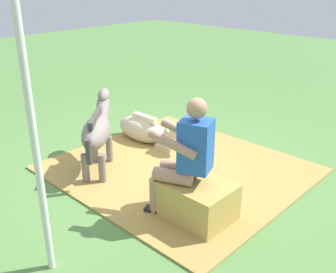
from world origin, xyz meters
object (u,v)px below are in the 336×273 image
(tent_pole_left, at_px, (36,149))
(hay_bale, at_px, (198,201))
(pony_lying, at_px, (146,130))
(pony_standing, at_px, (97,130))
(person_seated, at_px, (185,154))

(tent_pole_left, bearing_deg, hay_bale, -107.44)
(hay_bale, relative_size, tent_pole_left, 0.31)
(pony_lying, bearing_deg, pony_standing, 100.94)
(tent_pole_left, bearing_deg, pony_standing, -50.52)
(pony_lying, bearing_deg, person_seated, 147.92)
(hay_bale, xyz_separation_m, tent_pole_left, (0.45, 1.44, 0.91))
(tent_pole_left, bearing_deg, pony_lying, -60.65)
(pony_standing, xyz_separation_m, tent_pole_left, (-1.18, 1.43, 0.57))
(hay_bale, bearing_deg, tent_pole_left, 72.56)
(hay_bale, distance_m, pony_lying, 2.09)
(hay_bale, distance_m, person_seated, 0.52)
(person_seated, height_order, tent_pole_left, tent_pole_left)
(hay_bale, xyz_separation_m, pony_standing, (1.63, 0.00, 0.34))
(person_seated, distance_m, pony_standing, 1.49)
(pony_standing, bearing_deg, tent_pole_left, 129.48)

